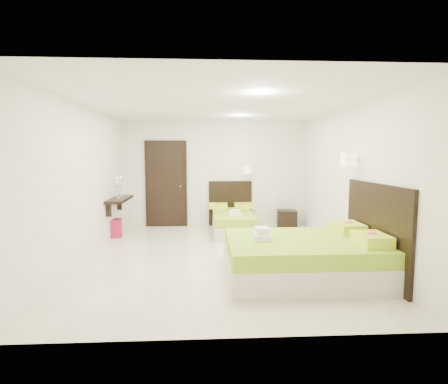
{
  "coord_description": "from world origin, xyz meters",
  "views": [
    {
      "loc": [
        -0.24,
        -5.94,
        1.76
      ],
      "look_at": [
        0.1,
        0.3,
        1.1
      ],
      "focal_mm": 28.0,
      "sensor_mm": 36.0,
      "label": 1
    }
  ],
  "objects": [
    {
      "name": "floor",
      "position": [
        0.0,
        0.0,
        0.0
      ],
      "size": [
        5.5,
        5.5,
        0.0
      ],
      "primitive_type": "plane",
      "color": "beige",
      "rests_on": "ground"
    },
    {
      "name": "bed_single",
      "position": [
        0.39,
        1.94,
        0.28
      ],
      "size": [
        1.07,
        1.79,
        1.48
      ],
      "color": "beige",
      "rests_on": "ground"
    },
    {
      "name": "bed_double",
      "position": [
        1.25,
        -1.11,
        0.32
      ],
      "size": [
        2.18,
        1.85,
        1.8
      ],
      "color": "beige",
      "rests_on": "ground"
    },
    {
      "name": "nightstand",
      "position": [
        1.77,
        2.44,
        0.21
      ],
      "size": [
        0.52,
        0.48,
        0.42
      ],
      "primitive_type": "cube",
      "rotation": [
        0.0,
        0.0,
        -0.14
      ],
      "color": "black",
      "rests_on": "ground"
    },
    {
      "name": "ottoman",
      "position": [
        -2.24,
        1.62,
        0.19
      ],
      "size": [
        0.46,
        0.46,
        0.38
      ],
      "primitive_type": "cube",
      "rotation": [
        0.0,
        0.0,
        0.27
      ],
      "color": "maroon",
      "rests_on": "ground"
    },
    {
      "name": "door",
      "position": [
        -1.2,
        2.7,
        1.05
      ],
      "size": [
        1.02,
        0.15,
        2.14
      ],
      "color": "black",
      "rests_on": "ground"
    },
    {
      "name": "console_shelf",
      "position": [
        -2.08,
        1.6,
        0.82
      ],
      "size": [
        0.35,
        1.2,
        0.78
      ],
      "color": "black",
      "rests_on": "ground"
    }
  ]
}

